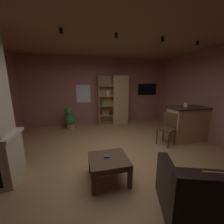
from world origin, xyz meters
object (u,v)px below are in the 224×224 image
object	(u,v)px
coffee_table	(109,162)
table_book_0	(107,156)
kitchen_bar_counter	(189,123)
bookshelf_cabinet	(118,101)
potted_floor_plant	(70,118)
wall_mounted_tv	(147,89)
tissue_box	(187,105)
dining_chair	(168,126)

from	to	relation	value
coffee_table	table_book_0	size ratio (longest dim) A/B	6.51
kitchen_bar_counter	table_book_0	world-z (taller)	kitchen_bar_counter
bookshelf_cabinet	potted_floor_plant	world-z (taller)	bookshelf_cabinet
kitchen_bar_counter	wall_mounted_tv	bearing A→B (deg)	96.06
wall_mounted_tv	coffee_table	bearing A→B (deg)	-125.76
kitchen_bar_counter	table_book_0	distance (m)	3.10
tissue_box	potted_floor_plant	distance (m)	4.07
tissue_box	dining_chair	distance (m)	0.94
tissue_box	dining_chair	bearing A→B (deg)	-165.84
dining_chair	bookshelf_cabinet	bearing A→B (deg)	110.96
dining_chair	potted_floor_plant	world-z (taller)	dining_chair
kitchen_bar_counter	table_book_0	size ratio (longest dim) A/B	12.52
bookshelf_cabinet	wall_mounted_tv	distance (m)	1.53
bookshelf_cabinet	kitchen_bar_counter	distance (m)	2.80
wall_mounted_tv	dining_chair	bearing A→B (deg)	-103.09
table_book_0	wall_mounted_tv	xyz separation A→B (m)	(2.61, 3.56, 0.99)
table_book_0	potted_floor_plant	xyz separation A→B (m)	(-0.82, 3.08, -0.02)
bookshelf_cabinet	dining_chair	distance (m)	2.48
potted_floor_plant	tissue_box	bearing A→B (deg)	-27.09
bookshelf_cabinet	coffee_table	bearing A→B (deg)	-108.63
tissue_box	dining_chair	size ratio (longest dim) A/B	0.13
kitchen_bar_counter	wall_mounted_tv	distance (m)	2.57
coffee_table	wall_mounted_tv	xyz separation A→B (m)	(2.59, 3.60, 1.09)
tissue_box	potted_floor_plant	bearing A→B (deg)	152.91
kitchen_bar_counter	coffee_table	xyz separation A→B (m)	(-2.84, -1.21, -0.17)
kitchen_bar_counter	wall_mounted_tv	size ratio (longest dim) A/B	1.54
potted_floor_plant	kitchen_bar_counter	bearing A→B (deg)	-27.47
bookshelf_cabinet	table_book_0	world-z (taller)	bookshelf_cabinet
coffee_table	potted_floor_plant	xyz separation A→B (m)	(-0.84, 3.12, 0.08)
bookshelf_cabinet	wall_mounted_tv	xyz separation A→B (m)	(1.45, 0.21, 0.45)
coffee_table	table_book_0	xyz separation A→B (m)	(-0.02, 0.04, 0.10)
tissue_box	potted_floor_plant	world-z (taller)	tissue_box
bookshelf_cabinet	coffee_table	world-z (taller)	bookshelf_cabinet
bookshelf_cabinet	kitchen_bar_counter	bearing A→B (deg)	-51.98
wall_mounted_tv	bookshelf_cabinet	bearing A→B (deg)	-171.72
tissue_box	dining_chair	world-z (taller)	tissue_box
bookshelf_cabinet	table_book_0	distance (m)	3.58
bookshelf_cabinet	wall_mounted_tv	bearing A→B (deg)	8.28
bookshelf_cabinet	kitchen_bar_counter	size ratio (longest dim) A/B	1.50
kitchen_bar_counter	tissue_box	bearing A→B (deg)	141.23
tissue_box	potted_floor_plant	size ratio (longest dim) A/B	0.14
tissue_box	dining_chair	xyz separation A→B (m)	(-0.72, -0.18, -0.58)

